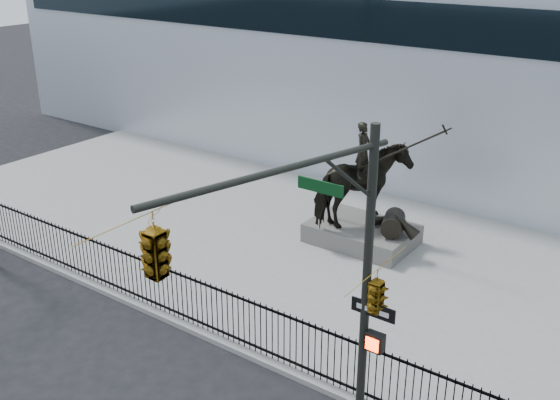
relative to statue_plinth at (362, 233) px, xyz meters
The scene contains 7 objects.
ground 8.83m from the statue_plinth, 106.24° to the right, with size 120.00×120.00×0.00m, color black.
plaza 2.90m from the statue_plinth, 149.32° to the right, with size 30.00×12.00×0.15m, color gray.
building 12.46m from the statue_plinth, 102.06° to the left, with size 44.00×14.00×9.00m, color silver.
picket_fence 7.63m from the statue_plinth, 108.87° to the right, with size 22.10×0.10×1.50m.
statue_plinth is the anchor object (origin of this frame).
equestrian_statue 1.70m from the statue_plinth, ahead, with size 4.48×2.77×3.80m.
traffic_signal_right 12.03m from the statue_plinth, 69.08° to the right, with size 2.17×6.86×7.00m.
Camera 1 is at (12.13, -9.79, 10.08)m, focal length 42.00 mm.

